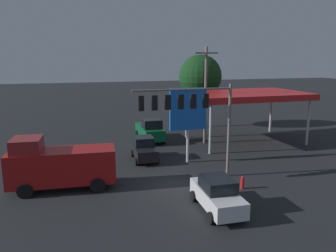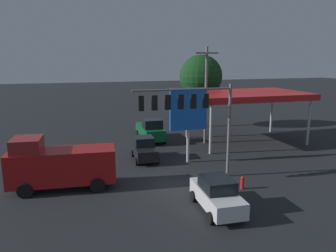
{
  "view_description": "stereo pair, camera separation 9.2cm",
  "coord_description": "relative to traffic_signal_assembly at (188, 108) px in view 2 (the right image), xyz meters",
  "views": [
    {
      "loc": [
        6.51,
        19.93,
        8.58
      ],
      "look_at": [
        0.0,
        -2.0,
        3.79
      ],
      "focal_mm": 35.0,
      "sensor_mm": 36.0,
      "label": 1
    },
    {
      "loc": [
        6.42,
        19.96,
        8.58
      ],
      "look_at": [
        0.0,
        -2.0,
        3.79
      ],
      "focal_mm": 35.0,
      "sensor_mm": 36.0,
      "label": 2
    }
  ],
  "objects": [
    {
      "name": "traffic_signal_assembly",
      "position": [
        0.0,
        0.0,
        0.0
      ],
      "size": [
        7.1,
        0.43,
        6.78
      ],
      "color": "slate",
      "rests_on": "ground"
    },
    {
      "name": "price_sign",
      "position": [
        -1.42,
        -3.87,
        -0.92
      ],
      "size": [
        3.1,
        0.27,
        6.21
      ],
      "color": "#B7B7BC",
      "rests_on": "ground"
    },
    {
      "name": "pickup_parked",
      "position": [
        -0.13,
        -11.84,
        -4.13
      ],
      "size": [
        2.34,
        5.24,
        2.4
      ],
      "rotation": [
        0.0,
        0.0,
        1.59
      ],
      "color": "#0C592D",
      "rests_on": "ground"
    },
    {
      "name": "sedan_waiting",
      "position": [
        -0.04,
        4.89,
        -4.29
      ],
      "size": [
        2.19,
        4.46,
        1.93
      ],
      "rotation": [
        0.0,
        0.0,
        1.53
      ],
      "color": "silver",
      "rests_on": "ground"
    },
    {
      "name": "utility_pole",
      "position": [
        -5.24,
        -9.35,
        -0.15
      ],
      "size": [
        2.4,
        0.26,
        9.63
      ],
      "color": "slate",
      "rests_on": "ground"
    },
    {
      "name": "fire_hydrant",
      "position": [
        -2.98,
        2.53,
        -4.81
      ],
      "size": [
        0.24,
        0.24,
        0.88
      ],
      "color": "red",
      "rests_on": "ground"
    },
    {
      "name": "hatchback_crossing",
      "position": [
        1.91,
        -5.53,
        -4.3
      ],
      "size": [
        2.1,
        3.88,
        1.97
      ],
      "rotation": [
        0.0,
        0.0,
        1.52
      ],
      "color": "black",
      "rests_on": "ground"
    },
    {
      "name": "gas_station_canopy",
      "position": [
        -9.47,
        -8.84,
        -0.45
      ],
      "size": [
        11.69,
        7.61,
        5.15
      ],
      "color": "red",
      "rests_on": "ground"
    },
    {
      "name": "street_tree",
      "position": [
        -7.75,
        -17.0,
        1.09
      ],
      "size": [
        5.26,
        5.26,
        8.98
      ],
      "color": "#4C331E",
      "rests_on": "ground"
    },
    {
      "name": "delivery_truck",
      "position": [
        8.59,
        -0.92,
        -3.55
      ],
      "size": [
        6.96,
        2.98,
        3.58
      ],
      "rotation": [
        0.0,
        0.0,
        -0.08
      ],
      "color": "maroon",
      "rests_on": "ground"
    },
    {
      "name": "ground_plane",
      "position": [
        1.1,
        0.86,
        -5.24
      ],
      "size": [
        200.0,
        200.0,
        0.0
      ],
      "primitive_type": "plane",
      "color": "black"
    }
  ]
}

